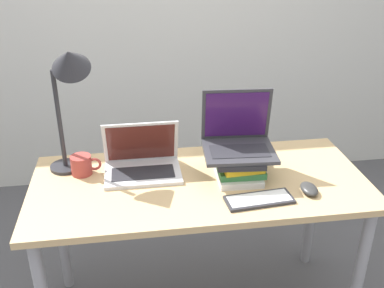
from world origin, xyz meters
TOP-DOWN VIEW (x-y plane):
  - desk at (0.00, 0.33)m, footprint 1.46×0.66m
  - laptop_left at (-0.24, 0.44)m, footprint 0.34×0.23m
  - book_stack at (0.17, 0.35)m, footprint 0.23×0.29m
  - laptop_on_books at (0.17, 0.37)m, footprint 0.32×0.27m
  - wireless_keyboard at (0.21, 0.13)m, footprint 0.28×0.13m
  - mouse at (0.43, 0.17)m, footprint 0.07×0.11m
  - mug at (-0.51, 0.46)m, footprint 0.13×0.09m
  - desk_lamp at (-0.52, 0.49)m, footprint 0.23×0.20m

SIDE VIEW (x-z plane):
  - desk at x=0.00m, z-range 0.29..1.04m
  - wireless_keyboard at x=0.21m, z-range 0.75..0.77m
  - mouse at x=0.43m, z-range 0.75..0.79m
  - mug at x=-0.51m, z-range 0.75..0.84m
  - laptop_left at x=-0.24m, z-range 0.68..0.92m
  - book_stack at x=0.17m, z-range 0.75..0.87m
  - laptop_on_books at x=0.17m, z-range 0.79..1.05m
  - desk_lamp at x=-0.52m, z-range 0.90..1.50m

